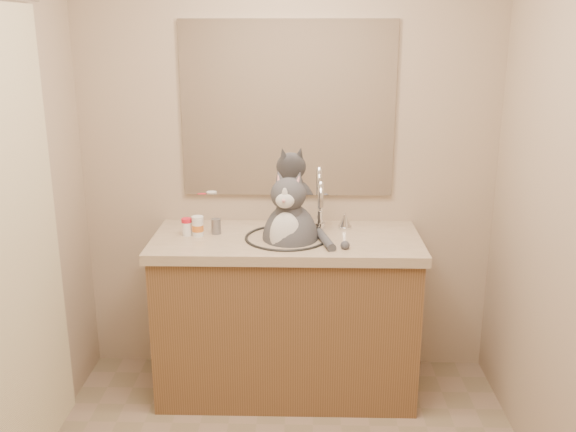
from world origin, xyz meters
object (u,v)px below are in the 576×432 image
Objects in this scene: pill_bottle_orange at (198,226)px; grey_canister at (216,226)px; cat at (290,235)px; pill_bottle_redcap at (187,227)px.

grey_canister is at bearing 22.63° from pill_bottle_orange.
grey_canister is (0.09, 0.04, -0.01)m from pill_bottle_orange.
pill_bottle_orange reaches higher than grey_canister.
cat is 0.47m from pill_bottle_orange.
pill_bottle_orange is (0.06, -0.01, 0.00)m from pill_bottle_redcap.
cat is at bearing -11.61° from grey_canister.
pill_bottle_redcap is 0.88× the size of pill_bottle_orange.
pill_bottle_redcap is 0.06m from pill_bottle_orange.
grey_canister is (0.14, 0.03, -0.01)m from pill_bottle_redcap.
pill_bottle_orange is at bearing -157.37° from grey_canister.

